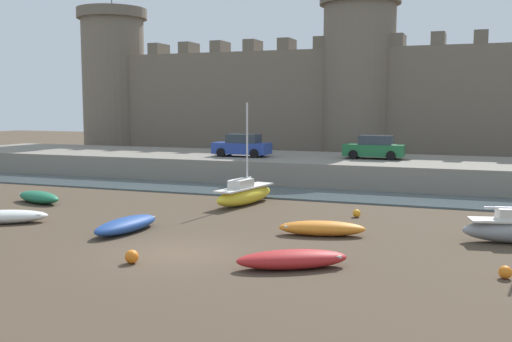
{
  "coord_description": "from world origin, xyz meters",
  "views": [
    {
      "loc": [
        10.11,
        -18.94,
        5.37
      ],
      "look_at": [
        1.08,
        5.17,
        2.5
      ],
      "focal_mm": 42.0,
      "sensor_mm": 36.0,
      "label": 1
    }
  ],
  "objects_px": {
    "rowboat_foreground_right": "(292,259)",
    "mooring_buoy_mid_mud": "(357,213)",
    "mooring_buoy_near_channel": "(132,257)",
    "rowboat_midflat_right": "(5,216)",
    "rowboat_near_channel_right": "(126,224)",
    "car_quay_east": "(374,148)",
    "sailboat_midflat_centre": "(244,194)",
    "car_quay_west": "(242,146)",
    "mooring_buoy_off_centre": "(505,272)",
    "rowboat_midflat_left": "(322,228)",
    "rowboat_foreground_left": "(39,197)"
  },
  "relations": [
    {
      "from": "mooring_buoy_near_channel",
      "to": "mooring_buoy_mid_mud",
      "type": "height_order",
      "value": "mooring_buoy_near_channel"
    },
    {
      "from": "mooring_buoy_near_channel",
      "to": "mooring_buoy_mid_mud",
      "type": "xyz_separation_m",
      "value": [
        5.53,
        11.01,
        -0.05
      ]
    },
    {
      "from": "rowboat_midflat_right",
      "to": "rowboat_near_channel_right",
      "type": "bearing_deg",
      "value": 2.68
    },
    {
      "from": "mooring_buoy_near_channel",
      "to": "mooring_buoy_off_centre",
      "type": "relative_size",
      "value": 1.15
    },
    {
      "from": "mooring_buoy_near_channel",
      "to": "mooring_buoy_mid_mud",
      "type": "distance_m",
      "value": 12.32
    },
    {
      "from": "car_quay_east",
      "to": "mooring_buoy_off_centre",
      "type": "bearing_deg",
      "value": -70.63
    },
    {
      "from": "car_quay_west",
      "to": "car_quay_east",
      "type": "bearing_deg",
      "value": 9.14
    },
    {
      "from": "sailboat_midflat_centre",
      "to": "mooring_buoy_near_channel",
      "type": "relative_size",
      "value": 11.61
    },
    {
      "from": "rowboat_foreground_left",
      "to": "mooring_buoy_off_centre",
      "type": "distance_m",
      "value": 24.28
    },
    {
      "from": "car_quay_west",
      "to": "rowboat_foreground_left",
      "type": "bearing_deg",
      "value": -114.98
    },
    {
      "from": "rowboat_foreground_right",
      "to": "mooring_buoy_mid_mud",
      "type": "bearing_deg",
      "value": 88.57
    },
    {
      "from": "rowboat_foreground_right",
      "to": "car_quay_east",
      "type": "distance_m",
      "value": 23.19
    },
    {
      "from": "rowboat_midflat_right",
      "to": "mooring_buoy_near_channel",
      "type": "height_order",
      "value": "rowboat_midflat_right"
    },
    {
      "from": "mooring_buoy_off_centre",
      "to": "mooring_buoy_mid_mud",
      "type": "relative_size",
      "value": 1.09
    },
    {
      "from": "rowboat_foreground_left",
      "to": "car_quay_west",
      "type": "xyz_separation_m",
      "value": [
        6.45,
        13.85,
        2.06
      ]
    },
    {
      "from": "rowboat_foreground_left",
      "to": "rowboat_midflat_left",
      "type": "xyz_separation_m",
      "value": [
        16.54,
        -2.54,
        -0.02
      ]
    },
    {
      "from": "sailboat_midflat_centre",
      "to": "mooring_buoy_near_channel",
      "type": "distance_m",
      "value": 12.54
    },
    {
      "from": "rowboat_foreground_right",
      "to": "rowboat_midflat_right",
      "type": "xyz_separation_m",
      "value": [
        -14.45,
        2.64,
        -0.01
      ]
    },
    {
      "from": "rowboat_near_channel_right",
      "to": "mooring_buoy_mid_mud",
      "type": "height_order",
      "value": "rowboat_near_channel_right"
    },
    {
      "from": "rowboat_foreground_right",
      "to": "rowboat_midflat_left",
      "type": "relative_size",
      "value": 1.03
    },
    {
      "from": "rowboat_foreground_left",
      "to": "rowboat_foreground_right",
      "type": "distance_m",
      "value": 18.55
    },
    {
      "from": "rowboat_foreground_right",
      "to": "mooring_buoy_mid_mud",
      "type": "distance_m",
      "value": 9.7
    },
    {
      "from": "rowboat_foreground_left",
      "to": "sailboat_midflat_centre",
      "type": "xyz_separation_m",
      "value": [
        10.74,
        3.47,
        0.24
      ]
    },
    {
      "from": "rowboat_midflat_left",
      "to": "car_quay_west",
      "type": "relative_size",
      "value": 0.9
    },
    {
      "from": "rowboat_foreground_right",
      "to": "mooring_buoy_off_centre",
      "type": "bearing_deg",
      "value": 10.49
    },
    {
      "from": "mooring_buoy_mid_mud",
      "to": "car_quay_west",
      "type": "distance_m",
      "value": 16.11
    },
    {
      "from": "rowboat_midflat_right",
      "to": "mooring_buoy_near_channel",
      "type": "distance_m",
      "value": 9.98
    },
    {
      "from": "rowboat_foreground_right",
      "to": "mooring_buoy_off_centre",
      "type": "distance_m",
      "value": 6.63
    },
    {
      "from": "rowboat_foreground_right",
      "to": "mooring_buoy_off_centre",
      "type": "relative_size",
      "value": 9.25
    },
    {
      "from": "mooring_buoy_off_centre",
      "to": "rowboat_midflat_left",
      "type": "bearing_deg",
      "value": 149.83
    },
    {
      "from": "rowboat_midflat_left",
      "to": "mooring_buoy_near_channel",
      "type": "bearing_deg",
      "value": -127.35
    },
    {
      "from": "car_quay_east",
      "to": "rowboat_foreground_left",
      "type": "bearing_deg",
      "value": -135.67
    },
    {
      "from": "rowboat_midflat_left",
      "to": "mooring_buoy_off_centre",
      "type": "bearing_deg",
      "value": -30.17
    },
    {
      "from": "rowboat_near_channel_right",
      "to": "rowboat_midflat_left",
      "type": "bearing_deg",
      "value": 15.95
    },
    {
      "from": "mooring_buoy_off_centre",
      "to": "car_quay_east",
      "type": "bearing_deg",
      "value": 109.37
    },
    {
      "from": "sailboat_midflat_centre",
      "to": "mooring_buoy_mid_mud",
      "type": "bearing_deg",
      "value": -13.24
    },
    {
      "from": "rowboat_foreground_right",
      "to": "sailboat_midflat_centre",
      "type": "height_order",
      "value": "sailboat_midflat_centre"
    },
    {
      "from": "rowboat_foreground_left",
      "to": "rowboat_midflat_left",
      "type": "height_order",
      "value": "rowboat_foreground_left"
    },
    {
      "from": "rowboat_foreground_right",
      "to": "sailboat_midflat_centre",
      "type": "bearing_deg",
      "value": 118.68
    },
    {
      "from": "rowboat_foreground_left",
      "to": "sailboat_midflat_centre",
      "type": "bearing_deg",
      "value": 17.92
    },
    {
      "from": "mooring_buoy_mid_mud",
      "to": "mooring_buoy_off_centre",
      "type": "bearing_deg",
      "value": -53.53
    },
    {
      "from": "car_quay_west",
      "to": "car_quay_east",
      "type": "xyz_separation_m",
      "value": [
        9.25,
        1.49,
        0.0
      ]
    },
    {
      "from": "rowboat_near_channel_right",
      "to": "mooring_buoy_off_centre",
      "type": "height_order",
      "value": "rowboat_near_channel_right"
    },
    {
      "from": "mooring_buoy_near_channel",
      "to": "car_quay_west",
      "type": "bearing_deg",
      "value": 102.63
    },
    {
      "from": "sailboat_midflat_centre",
      "to": "car_quay_west",
      "type": "relative_size",
      "value": 1.33
    },
    {
      "from": "rowboat_midflat_left",
      "to": "car_quay_west",
      "type": "height_order",
      "value": "car_quay_west"
    },
    {
      "from": "rowboat_midflat_left",
      "to": "sailboat_midflat_centre",
      "type": "bearing_deg",
      "value": 133.96
    },
    {
      "from": "sailboat_midflat_centre",
      "to": "rowboat_midflat_left",
      "type": "bearing_deg",
      "value": -46.04
    },
    {
      "from": "mooring_buoy_near_channel",
      "to": "car_quay_west",
      "type": "distance_m",
      "value": 23.55
    },
    {
      "from": "rowboat_midflat_right",
      "to": "rowboat_near_channel_right",
      "type": "height_order",
      "value": "rowboat_near_channel_right"
    }
  ]
}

